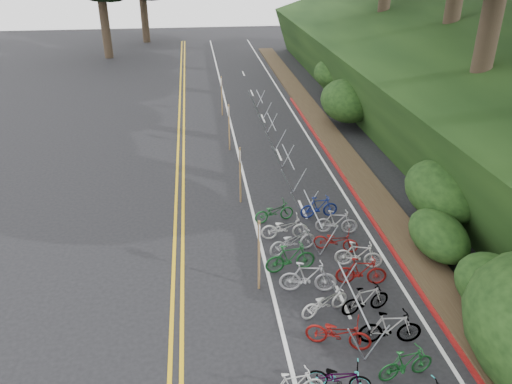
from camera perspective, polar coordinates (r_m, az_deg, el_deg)
road_markings at (r=20.59m, az=-1.43°, el=-2.27°), size 7.47×80.00×0.01m
red_curb at (r=23.20m, az=10.63°, el=0.89°), size 0.25×28.00×0.10m
embankment at (r=31.22m, az=20.26°, el=11.38°), size 14.30×48.14×9.11m
bike_racks_rest at (r=23.11m, az=3.66°, el=3.41°), size 1.14×23.00×1.17m
signposts_rest at (r=23.50m, az=-2.53°, el=5.37°), size 0.08×18.40×2.50m
bike_valet at (r=15.17m, az=9.83°, el=-12.61°), size 3.34×13.86×1.09m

